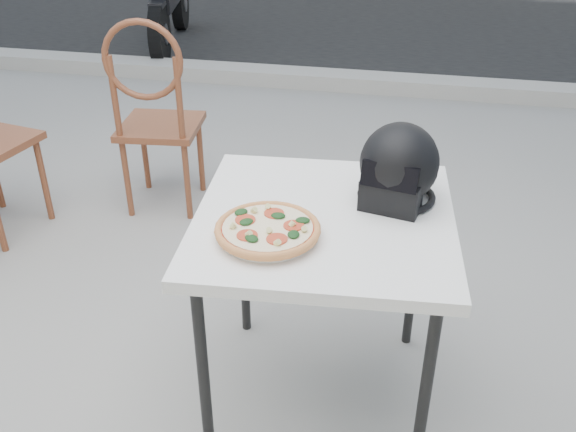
% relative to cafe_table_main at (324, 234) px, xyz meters
% --- Properties ---
extents(ground, '(80.00, 80.00, 0.00)m').
position_rel_cafe_table_main_xyz_m(ground, '(-0.58, 0.38, -0.69)').
color(ground, '#9C9A94').
rests_on(ground, ground).
extents(curb, '(30.00, 0.25, 0.12)m').
position_rel_cafe_table_main_xyz_m(curb, '(-0.58, 3.38, -0.63)').
color(curb, '#A8A59D').
rests_on(curb, ground).
extents(cafe_table_main, '(0.86, 0.86, 0.76)m').
position_rel_cafe_table_main_xyz_m(cafe_table_main, '(0.00, 0.00, 0.00)').
color(cafe_table_main, white).
rests_on(cafe_table_main, ground).
extents(plate, '(0.36, 0.36, 0.02)m').
position_rel_cafe_table_main_xyz_m(plate, '(-0.14, -0.16, 0.08)').
color(plate, white).
rests_on(plate, cafe_table_main).
extents(pizza, '(0.33, 0.33, 0.04)m').
position_rel_cafe_table_main_xyz_m(pizza, '(-0.14, -0.16, 0.10)').
color(pizza, '#DD9050').
rests_on(pizza, plate).
extents(helmet, '(0.30, 0.31, 0.26)m').
position_rel_cafe_table_main_xyz_m(helmet, '(0.21, 0.14, 0.18)').
color(helmet, black).
rests_on(helmet, cafe_table_main).
extents(cafe_chair_main, '(0.44, 0.44, 1.06)m').
position_rel_cafe_table_main_xyz_m(cafe_chair_main, '(-1.05, 1.19, -0.10)').
color(cafe_chair_main, brown).
rests_on(cafe_chair_main, ground).
extents(motorcycle, '(0.57, 1.80, 0.91)m').
position_rel_cafe_table_main_xyz_m(motorcycle, '(-2.17, 4.32, -0.29)').
color(motorcycle, black).
rests_on(motorcycle, street_asphalt).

